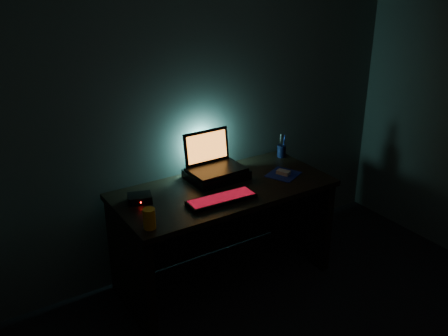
{
  "coord_description": "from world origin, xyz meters",
  "views": [
    {
      "loc": [
        -1.65,
        -0.98,
        2.2
      ],
      "look_at": [
        -0.03,
        1.57,
        0.92
      ],
      "focal_mm": 40.0,
      "sensor_mm": 36.0,
      "label": 1
    }
  ],
  "objects_px": {
    "juice_glass": "(149,219)",
    "pen_cup": "(282,151)",
    "mouse": "(283,172)",
    "keyboard": "(221,199)",
    "laptop": "(212,160)",
    "router": "(140,198)"
  },
  "relations": [
    {
      "from": "keyboard",
      "to": "mouse",
      "type": "xyz_separation_m",
      "value": [
        0.6,
        0.12,
        0.0
      ]
    },
    {
      "from": "router",
      "to": "mouse",
      "type": "bearing_deg",
      "value": 9.15
    },
    {
      "from": "mouse",
      "to": "pen_cup",
      "type": "bearing_deg",
      "value": 29.38
    },
    {
      "from": "laptop",
      "to": "router",
      "type": "relative_size",
      "value": 2.17
    },
    {
      "from": "laptop",
      "to": "keyboard",
      "type": "distance_m",
      "value": 0.42
    },
    {
      "from": "keyboard",
      "to": "juice_glass",
      "type": "bearing_deg",
      "value": -169.78
    },
    {
      "from": "keyboard",
      "to": "juice_glass",
      "type": "distance_m",
      "value": 0.54
    },
    {
      "from": "router",
      "to": "pen_cup",
      "type": "bearing_deg",
      "value": 23.41
    },
    {
      "from": "juice_glass",
      "to": "pen_cup",
      "type": "bearing_deg",
      "value": 19.34
    },
    {
      "from": "pen_cup",
      "to": "router",
      "type": "xyz_separation_m",
      "value": [
        -1.25,
        -0.13,
        -0.02
      ]
    },
    {
      "from": "laptop",
      "to": "pen_cup",
      "type": "bearing_deg",
      "value": 1.32
    },
    {
      "from": "pen_cup",
      "to": "laptop",
      "type": "bearing_deg",
      "value": -177.83
    },
    {
      "from": "keyboard",
      "to": "mouse",
      "type": "distance_m",
      "value": 0.61
    },
    {
      "from": "mouse",
      "to": "pen_cup",
      "type": "relative_size",
      "value": 0.97
    },
    {
      "from": "laptop",
      "to": "pen_cup",
      "type": "xyz_separation_m",
      "value": [
        0.64,
        0.02,
        -0.07
      ]
    },
    {
      "from": "mouse",
      "to": "router",
      "type": "relative_size",
      "value": 0.52
    },
    {
      "from": "laptop",
      "to": "mouse",
      "type": "distance_m",
      "value": 0.52
    },
    {
      "from": "laptop",
      "to": "pen_cup",
      "type": "height_order",
      "value": "laptop"
    },
    {
      "from": "keyboard",
      "to": "pen_cup",
      "type": "relative_size",
      "value": 4.83
    },
    {
      "from": "mouse",
      "to": "laptop",
      "type": "bearing_deg",
      "value": 124.92
    },
    {
      "from": "pen_cup",
      "to": "router",
      "type": "bearing_deg",
      "value": -174.15
    },
    {
      "from": "mouse",
      "to": "pen_cup",
      "type": "xyz_separation_m",
      "value": [
        0.21,
        0.28,
        0.03
      ]
    }
  ]
}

